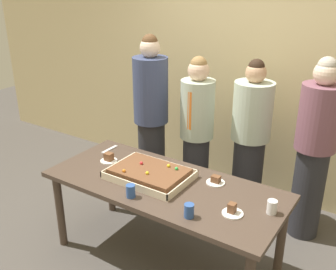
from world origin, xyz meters
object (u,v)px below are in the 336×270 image
Objects in this scene: cake_server_utensil at (110,149)px; person_serving_front at (314,149)px; party_table at (164,192)px; drink_cup_far_end at (131,191)px; plated_slice_far_left at (232,211)px; person_far_right_suit at (250,139)px; person_green_shirt_behind at (197,134)px; plated_slice_near_left at (109,158)px; drink_cup_middle at (272,207)px; sheet_cake at (150,174)px; plated_slice_near_right at (216,181)px; drink_cup_nearest at (189,211)px; person_striped_tie_right at (151,121)px.

cake_server_utensil is 0.12× the size of person_serving_front.
drink_cup_far_end reaches higher than party_table.
person_far_right_suit reaches higher than plated_slice_far_left.
person_far_right_suit is at bearing 112.98° from person_green_shirt_behind.
drink_cup_middle is at bearing 0.16° from plated_slice_near_left.
plated_slice_near_left is at bearing 174.33° from sheet_cake.
plated_slice_near_right is 0.99m from person_serving_front.
plated_slice_far_left is 1.17m from person_serving_front.
plated_slice_near_left reaches higher than party_table.
drink_cup_nearest is 1.00× the size of drink_cup_middle.
drink_cup_far_end is 0.06× the size of person_serving_front.
plated_slice_near_right is at bearing 50.85° from drink_cup_far_end.
sheet_cake is 3.28× the size of cake_server_utensil.
cake_server_utensil is (-1.43, 0.34, -0.02)m from plated_slice_far_left.
person_serving_front is (0.54, 0.82, 0.10)m from plated_slice_near_right.
plated_slice_near_left is 0.08× the size of person_striped_tie_right.
person_striped_tie_right reaches higher than plated_slice_near_left.
drink_cup_middle is 0.99m from person_serving_front.
party_table is 1.01m from person_striped_tie_right.
party_table is 12.88× the size of plated_slice_near_left.
plated_slice_near_left is at bearing 173.14° from plated_slice_far_left.
drink_cup_far_end is at bearing -79.85° from sheet_cake.
person_green_shirt_behind is 0.52m from person_far_right_suit.
drink_cup_nearest is 0.06× the size of person_striped_tie_right.
person_green_shirt_behind is at bearing 70.71° from person_striped_tie_right.
cake_server_utensil is (-0.64, 0.24, -0.03)m from sheet_cake.
drink_cup_middle is at bearing 50.24° from person_green_shirt_behind.
sheet_cake is 0.49m from plated_slice_near_left.
plated_slice_near_left is at bearing -31.79° from person_green_shirt_behind.
person_striped_tie_right is at bearing 118.17° from drink_cup_far_end.
plated_slice_near_right is 0.08× the size of person_striped_tie_right.
drink_cup_nearest reaches higher than cake_server_utensil.
sheet_cake is at bearing 176.49° from party_table.
plated_slice_near_right is 1.50× the size of drink_cup_nearest.
person_far_right_suit is (-0.58, 1.02, 0.01)m from drink_cup_middle.
person_green_shirt_behind is 0.90× the size of person_striped_tie_right.
person_striped_tie_right is (-1.28, 0.82, 0.15)m from plated_slice_far_left.
person_green_shirt_behind is (-0.59, 1.15, 0.04)m from drink_cup_nearest.
person_green_shirt_behind is at bearing 130.93° from plated_slice_far_left.
person_striped_tie_right is (-0.99, 0.50, 0.16)m from plated_slice_near_right.
party_table is 1.15× the size of person_serving_front.
drink_cup_far_end is at bearing -178.34° from drink_cup_nearest.
plated_slice_near_left is 0.09× the size of person_serving_front.
sheet_cake reaches higher than drink_cup_far_end.
sheet_cake is at bearing 100.15° from drink_cup_far_end.
party_table is at bearing -146.92° from plated_slice_near_right.
person_green_shirt_behind reaches higher than plated_slice_far_left.
plated_slice_near_right is 0.09× the size of person_far_right_suit.
cake_server_utensil is at bearing -51.71° from person_striped_tie_right.
drink_cup_middle is 0.50× the size of cake_server_utensil.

